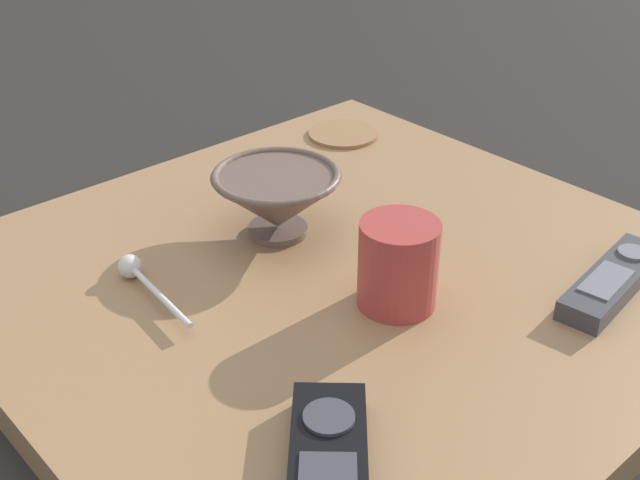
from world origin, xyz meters
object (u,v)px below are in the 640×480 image
Objects in this scene: teaspoon at (137,273)px; tv_remote_near at (328,479)px; coffee_mug at (397,265)px; tv_remote_far at (613,281)px; cereal_bowl at (277,199)px; drink_coaster at (343,134)px.

teaspoon is 0.80× the size of tv_remote_near.
tv_remote_far is at bearing 144.15° from coffee_mug.
coffee_mug is 0.25m from teaspoon.
tv_remote_far is (-0.33, 0.31, -0.00)m from teaspoon.
cereal_bowl is at bearing -123.90° from tv_remote_near.
drink_coaster is at bearing -148.18° from cereal_bowl.
drink_coaster is at bearing -98.19° from tv_remote_far.
cereal_bowl reaches higher than drink_coaster.
cereal_bowl is 1.03× the size of teaspoon.
cereal_bowl is 0.82× the size of tv_remote_near.
cereal_bowl is 0.36m from tv_remote_near.
drink_coaster is (-0.40, -0.13, -0.01)m from teaspoon.
teaspoon is 0.32m from tv_remote_near.
cereal_bowl is 1.44× the size of drink_coaster.
coffee_mug reaches higher than tv_remote_near.
tv_remote_near is (0.20, 0.13, -0.03)m from coffee_mug.
tv_remote_near is 0.37m from tv_remote_far.
cereal_bowl reaches higher than teaspoon.
coffee_mug reaches higher than teaspoon.
tv_remote_near reaches higher than teaspoon.
cereal_bowl is 1.61× the size of coffee_mug.
coffee_mug is 0.90× the size of drink_coaster.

